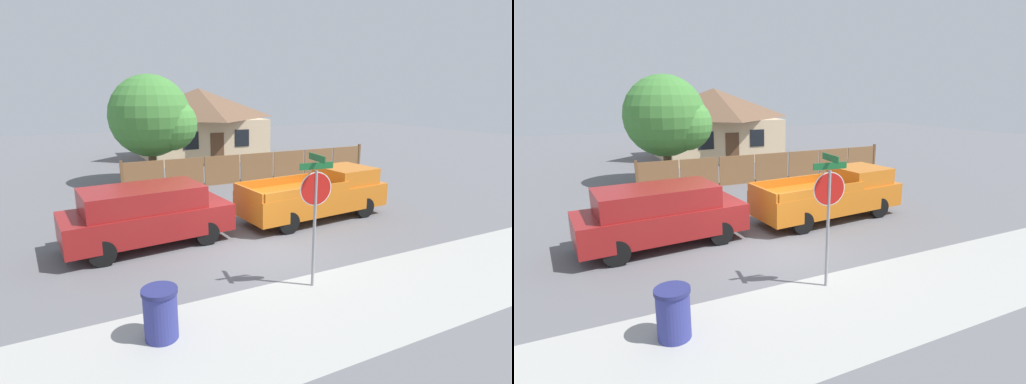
{
  "view_description": "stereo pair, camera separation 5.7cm",
  "coord_description": "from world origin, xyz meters",
  "views": [
    {
      "loc": [
        -4.8,
        -9.65,
        4.41
      ],
      "look_at": [
        0.26,
        0.55,
        1.6
      ],
      "focal_mm": 28.0,
      "sensor_mm": 36.0,
      "label": 1
    },
    {
      "loc": [
        -4.75,
        -9.67,
        4.41
      ],
      "look_at": [
        0.26,
        0.55,
        1.6
      ],
      "focal_mm": 28.0,
      "sensor_mm": 36.0,
      "label": 2
    }
  ],
  "objects": [
    {
      "name": "ground_plane",
      "position": [
        0.0,
        0.0,
        0.0
      ],
      "size": [
        80.0,
        80.0,
        0.0
      ],
      "primitive_type": "plane",
      "color": "slate"
    },
    {
      "name": "sidewalk_strip",
      "position": [
        0.0,
        -3.6,
        0.0
      ],
      "size": [
        36.0,
        3.2,
        0.01
      ],
      "color": "#A3A39E",
      "rests_on": "ground"
    },
    {
      "name": "wooden_fence",
      "position": [
        4.29,
        8.55,
        0.72
      ],
      "size": [
        13.55,
        0.12,
        1.54
      ],
      "color": "brown",
      "rests_on": "ground"
    },
    {
      "name": "house",
      "position": [
        4.28,
        17.67,
        2.48
      ],
      "size": [
        8.33,
        7.44,
        4.78
      ],
      "color": "beige",
      "rests_on": "ground"
    },
    {
      "name": "oak_tree",
      "position": [
        -0.46,
        10.29,
        3.26
      ],
      "size": [
        4.18,
        3.98,
        5.34
      ],
      "color": "brown",
      "rests_on": "ground"
    },
    {
      "name": "red_suv",
      "position": [
        -2.69,
        1.85,
        0.97
      ],
      "size": [
        4.97,
        2.38,
        1.79
      ],
      "rotation": [
        0.0,
        0.0,
        0.09
      ],
      "color": "maroon",
      "rests_on": "ground"
    },
    {
      "name": "orange_pickup",
      "position": [
        3.42,
        1.88,
        0.87
      ],
      "size": [
        5.65,
        2.41,
        1.75
      ],
      "rotation": [
        0.0,
        0.0,
        0.09
      ],
      "color": "orange",
      "rests_on": "ground"
    },
    {
      "name": "stop_sign",
      "position": [
        0.23,
        -2.51,
        2.1
      ],
      "size": [
        0.81,
        0.73,
        3.13
      ],
      "rotation": [
        0.0,
        0.0,
        -0.12
      ],
      "color": "gray",
      "rests_on": "ground"
    },
    {
      "name": "trash_bin",
      "position": [
        -3.45,
        -3.0,
        0.5
      ],
      "size": [
        0.66,
        0.66,
        1.0
      ],
      "color": "navy",
      "rests_on": "ground"
    }
  ]
}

